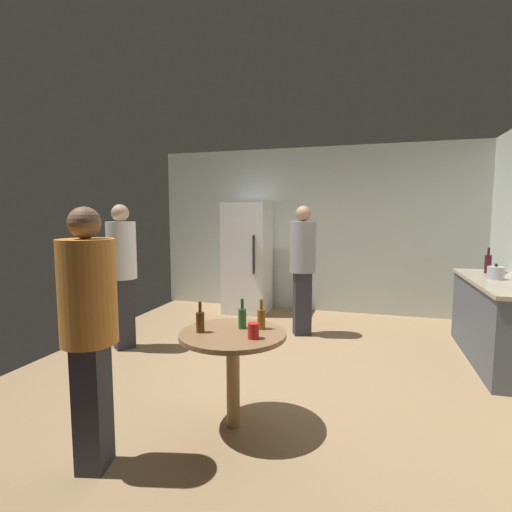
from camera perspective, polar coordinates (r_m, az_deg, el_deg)
ground_plane at (r=4.27m, az=3.15°, el=-16.69°), size 5.20×5.20×0.10m
wall_back at (r=6.53m, az=8.50°, el=3.80°), size 5.32×0.06×2.70m
refrigerator at (r=6.37m, az=-1.28°, el=-0.25°), size 0.70×0.68×1.80m
kitchen_counter at (r=5.01m, az=32.25°, el=-8.15°), size 0.64×1.85×0.90m
kettle at (r=4.99m, az=31.80°, el=-2.12°), size 0.24×0.17×0.18m
wine_bottle_on_counter at (r=5.46m, az=30.94°, el=-0.95°), size 0.08×0.08×0.31m
foreground_table at (r=2.98m, az=-3.42°, el=-13.03°), size 0.80×0.80×0.73m
beer_bottle_amber at (r=3.00m, az=0.78°, el=-9.11°), size 0.06×0.06×0.23m
beer_bottle_brown at (r=2.94m, az=-8.20°, el=-9.47°), size 0.06×0.06×0.23m
beer_bottle_green at (r=3.01m, az=-2.03°, el=-9.03°), size 0.06×0.06×0.23m
plastic_cup_red at (r=2.78m, az=-0.39°, el=-10.94°), size 0.08×0.08×0.11m
person_in_gray_shirt at (r=5.15m, az=6.89°, el=-0.59°), size 0.45×0.45×1.72m
person_in_orange_shirt at (r=2.62m, az=-23.34°, el=-8.53°), size 0.41×0.41×1.65m
person_in_white_shirt at (r=4.85m, az=-19.10°, el=-1.26°), size 0.48×0.48×1.72m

